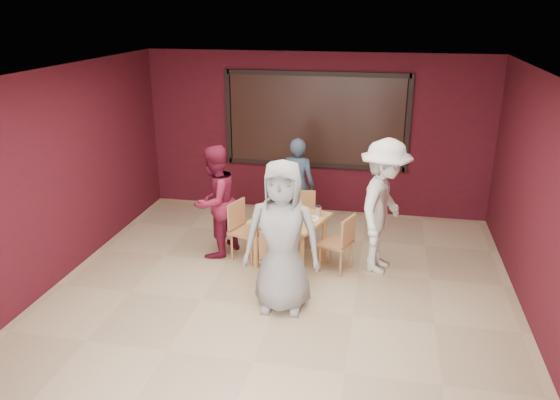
% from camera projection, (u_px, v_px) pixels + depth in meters
% --- Properties ---
extents(floor, '(7.00, 7.00, 0.00)m').
position_uv_depth(floor, '(275.00, 307.00, 6.76)').
color(floor, tan).
rests_on(floor, ground).
extents(window_blinds, '(3.00, 0.02, 1.50)m').
position_uv_depth(window_blinds, '(316.00, 120.00, 9.38)').
color(window_blinds, black).
extents(dining_table, '(1.14, 1.14, 0.87)m').
position_uv_depth(dining_table, '(290.00, 223.00, 7.69)').
color(dining_table, tan).
rests_on(dining_table, floor).
extents(chair_front, '(0.42, 0.42, 0.84)m').
position_uv_depth(chair_front, '(276.00, 254.00, 7.09)').
color(chair_front, '#CB7C4E').
rests_on(chair_front, floor).
extents(chair_back, '(0.44, 0.44, 0.83)m').
position_uv_depth(chair_back, '(302.00, 215.00, 8.43)').
color(chair_back, '#CB7C4E').
rests_on(chair_back, floor).
extents(chair_left, '(0.53, 0.53, 0.86)m').
position_uv_depth(chair_left, '(243.00, 227.00, 7.93)').
color(chair_left, '#CB7C4E').
rests_on(chair_left, floor).
extents(chair_right, '(0.51, 0.51, 0.83)m').
position_uv_depth(chair_right, '(341.00, 240.00, 7.52)').
color(chair_right, '#CB7C4E').
rests_on(chair_right, floor).
extents(diner_front, '(0.94, 0.63, 1.89)m').
position_uv_depth(diner_front, '(282.00, 237.00, 6.45)').
color(diner_front, gray).
rests_on(diner_front, floor).
extents(diner_back, '(0.61, 0.43, 1.57)m').
position_uv_depth(diner_back, '(297.00, 185.00, 8.79)').
color(diner_back, '#324359').
rests_on(diner_back, floor).
extents(diner_left, '(0.87, 0.98, 1.66)m').
position_uv_depth(diner_left, '(215.00, 202.00, 7.93)').
color(diner_left, maroon).
rests_on(diner_left, floor).
extents(diner_right, '(0.97, 1.35, 1.88)m').
position_uv_depth(diner_right, '(384.00, 207.00, 7.42)').
color(diner_right, white).
rests_on(diner_right, floor).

